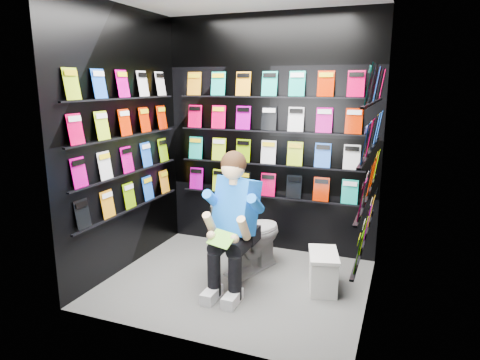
% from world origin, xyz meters
% --- Properties ---
extents(floor, '(2.40, 2.40, 0.00)m').
position_xyz_m(floor, '(0.00, 0.00, 0.00)').
color(floor, '#5A5A57').
rests_on(floor, ground).
extents(wall_back, '(2.40, 0.04, 2.60)m').
position_xyz_m(wall_back, '(0.00, 1.00, 1.30)').
color(wall_back, black).
rests_on(wall_back, floor).
extents(wall_front, '(2.40, 0.04, 2.60)m').
position_xyz_m(wall_front, '(0.00, -1.00, 1.30)').
color(wall_front, black).
rests_on(wall_front, floor).
extents(wall_left, '(0.04, 2.00, 2.60)m').
position_xyz_m(wall_left, '(-1.20, 0.00, 1.30)').
color(wall_left, black).
rests_on(wall_left, floor).
extents(wall_right, '(0.04, 2.00, 2.60)m').
position_xyz_m(wall_right, '(1.20, 0.00, 1.30)').
color(wall_right, black).
rests_on(wall_right, floor).
extents(comics_back, '(2.10, 0.06, 1.37)m').
position_xyz_m(comics_back, '(0.00, 0.97, 1.31)').
color(comics_back, '#DE0044').
rests_on(comics_back, wall_back).
extents(comics_left, '(0.06, 1.70, 1.37)m').
position_xyz_m(comics_left, '(-1.17, 0.00, 1.31)').
color(comics_left, '#DE0044').
rests_on(comics_left, wall_left).
extents(comics_right, '(0.06, 1.70, 1.37)m').
position_xyz_m(comics_right, '(1.17, 0.00, 1.31)').
color(comics_right, '#DE0044').
rests_on(comics_right, wall_right).
extents(toilet, '(0.64, 0.85, 0.73)m').
position_xyz_m(toilet, '(0.02, 0.35, 0.37)').
color(toilet, white).
rests_on(toilet, floor).
extents(longbox, '(0.33, 0.47, 0.32)m').
position_xyz_m(longbox, '(0.79, 0.18, 0.16)').
color(longbox, silver).
rests_on(longbox, floor).
extents(longbox_lid, '(0.36, 0.50, 0.03)m').
position_xyz_m(longbox_lid, '(0.79, 0.18, 0.34)').
color(longbox_lid, silver).
rests_on(longbox_lid, longbox).
extents(reader, '(0.74, 0.88, 1.39)m').
position_xyz_m(reader, '(0.02, -0.03, 0.77)').
color(reader, blue).
rests_on(reader, toilet).
extents(held_comic, '(0.27, 0.21, 0.10)m').
position_xyz_m(held_comic, '(0.02, -0.38, 0.58)').
color(held_comic, '#19B857').
rests_on(held_comic, reader).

